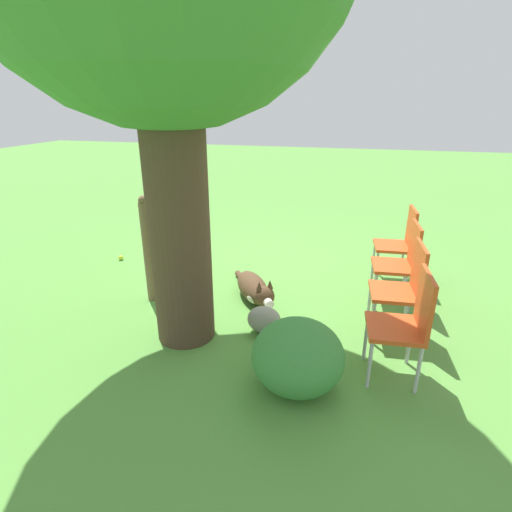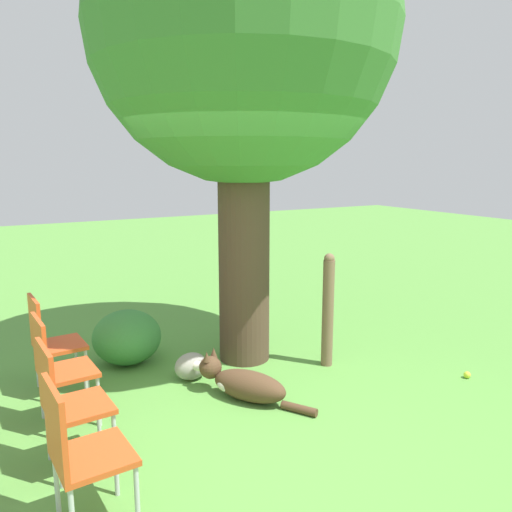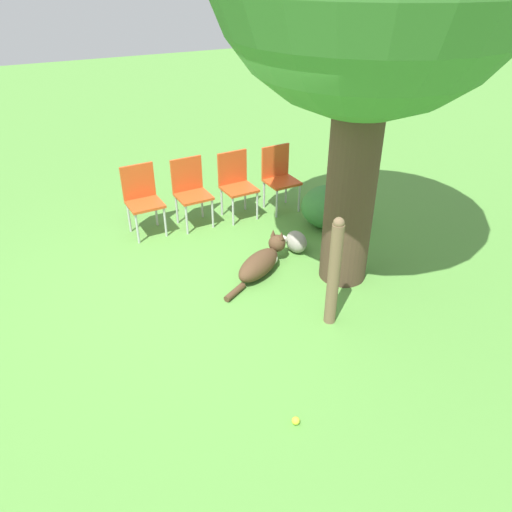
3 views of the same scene
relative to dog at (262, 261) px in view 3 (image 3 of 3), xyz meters
name	(u,v)px [view 3 (image 3 of 3)]	position (x,y,z in m)	size (l,w,h in m)	color
ground_plane	(231,284)	(0.09, -0.44, -0.15)	(30.00, 30.00, 0.00)	#56933D
dog	(262,261)	(0.00, 0.00, 0.00)	(0.74, 1.09, 0.40)	#513823
fence_post	(334,272)	(1.13, 0.24, 0.46)	(0.12, 0.12, 1.20)	brown
red_chair_0	(142,196)	(-1.58, -1.00, 0.38)	(0.45, 0.47, 0.92)	#D14C1E
red_chair_1	(191,188)	(-1.55, -0.34, 0.38)	(0.45, 0.47, 0.92)	#D14C1E
red_chair_2	(236,181)	(-1.51, 0.32, 0.38)	(0.45, 0.47, 0.92)	#D14C1E
red_chair_3	(279,174)	(-1.48, 0.97, 0.38)	(0.45, 0.47, 0.92)	#D14C1E
tennis_ball	(296,421)	(2.14, -0.72, -0.11)	(0.07, 0.07, 0.07)	#CCE033
garden_rock	(296,242)	(-0.25, 0.60, -0.01)	(0.33, 0.24, 0.27)	gray
low_shrub	(327,207)	(-0.69, 1.32, 0.14)	(0.72, 0.72, 0.57)	#3D843D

